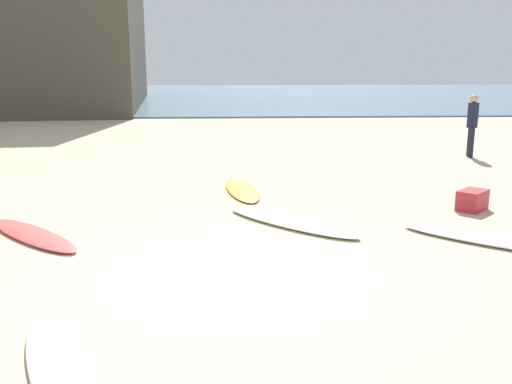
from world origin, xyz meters
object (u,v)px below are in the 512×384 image
surfboard_4 (242,190)px  surfboard_0 (493,240)px  beachgoer_near (472,123)px  beach_cooler (472,200)px  surfboard_3 (291,222)px  surfboard_2 (61,369)px  surfboard_1 (32,235)px

surfboard_4 → surfboard_0: bearing=127.1°
beachgoer_near → beach_cooler: 6.05m
surfboard_0 → surfboard_3: (-2.71, 1.05, 0.00)m
surfboard_3 → beach_cooler: 3.27m
surfboard_0 → surfboard_2: bearing=-19.4°
surfboard_1 → beachgoer_near: (9.33, 6.71, 0.88)m
surfboard_0 → beach_cooler: 1.86m
surfboard_0 → surfboard_4: 4.82m
surfboard_2 → beach_cooler: beach_cooler is taller
surfboard_4 → beach_cooler: bearing=149.6°
surfboard_3 → beachgoer_near: size_ratio=1.51×
surfboard_0 → surfboard_4: bearing=-96.3°
surfboard_4 → surfboard_2: bearing=68.2°
surfboard_2 → surfboard_1: bearing=86.7°
surfboard_1 → beach_cooler: size_ratio=4.25×
surfboard_1 → beachgoer_near: 11.52m
beach_cooler → surfboard_4: bearing=157.4°
beachgoer_near → surfboard_0: bearing=-7.5°
beachgoer_near → surfboard_1: bearing=-40.6°
surfboard_1 → surfboard_4: (3.10, 2.81, -0.01)m
surfboard_3 → beach_cooler: bearing=148.8°
surfboard_1 → beachgoer_near: beachgoer_near is taller
surfboard_3 → surfboard_1: bearing=-37.4°
surfboard_0 → surfboard_4: size_ratio=1.17×
surfboard_1 → surfboard_2: 4.00m
surfboard_0 → beachgoer_near: size_ratio=1.53×
surfboard_0 → surfboard_2: size_ratio=1.16×
beach_cooler → surfboard_1: bearing=-170.3°
surfboard_3 → beach_cooler: (3.19, 0.74, 0.13)m
surfboard_4 → beachgoer_near: 7.40m
beach_cooler → surfboard_3: bearing=-167.0°
surfboard_0 → beach_cooler: beach_cooler is taller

